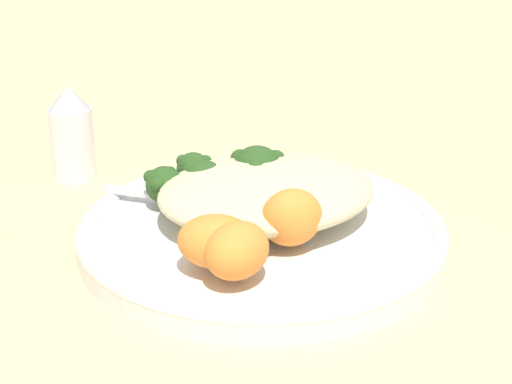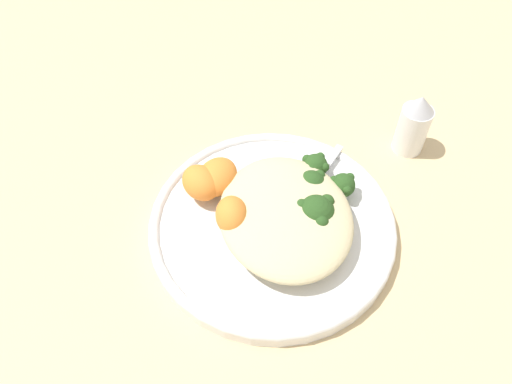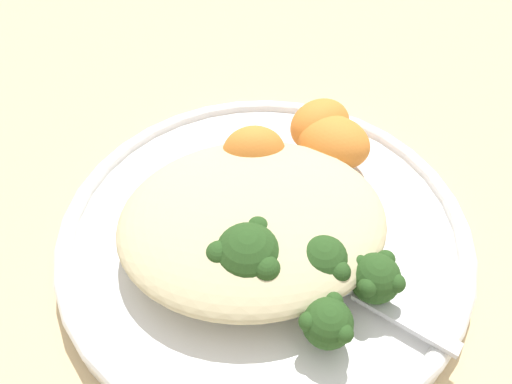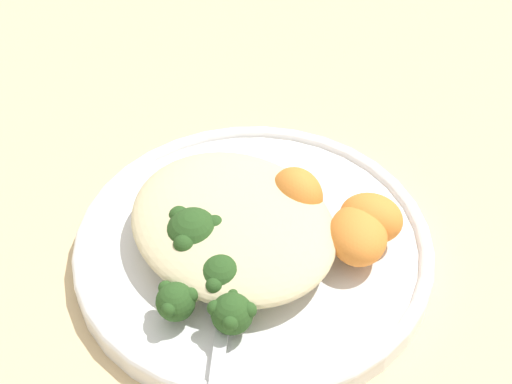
{
  "view_description": "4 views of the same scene",
  "coord_description": "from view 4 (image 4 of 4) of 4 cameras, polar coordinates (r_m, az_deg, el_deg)",
  "views": [
    {
      "loc": [
        0.27,
        0.5,
        0.29
      ],
      "look_at": [
        -0.0,
        -0.03,
        0.04
      ],
      "focal_mm": 60.0,
      "sensor_mm": 36.0,
      "label": 1
    },
    {
      "loc": [
        -0.31,
        0.07,
        0.48
      ],
      "look_at": [
        0.02,
        -0.0,
        0.06
      ],
      "focal_mm": 35.0,
      "sensor_mm": 36.0,
      "label": 2
    },
    {
      "loc": [
        -0.04,
        -0.23,
        0.28
      ],
      "look_at": [
        -0.0,
        -0.01,
        0.04
      ],
      "focal_mm": 35.0,
      "sensor_mm": 36.0,
      "label": 3
    },
    {
      "loc": [
        0.34,
        -0.31,
        0.51
      ],
      "look_at": [
        -0.02,
        -0.0,
        0.05
      ],
      "focal_mm": 60.0,
      "sensor_mm": 36.0,
      "label": 4
    }
  ],
  "objects": [
    {
      "name": "plate",
      "position": [
        0.67,
        -0.04,
        -3.92
      ],
      "size": [
        0.28,
        0.28,
        0.02
      ],
      "color": "white",
      "rests_on": "ground_plane"
    },
    {
      "name": "sweet_potato_chunk_1",
      "position": [
        0.66,
        7.68,
        -1.74
      ],
      "size": [
        0.06,
        0.06,
        0.04
      ],
      "primitive_type": "ellipsoid",
      "rotation": [
        0.0,
        0.0,
        3.65
      ],
      "color": "orange",
      "rests_on": "plate"
    },
    {
      "name": "spoon",
      "position": [
        0.62,
        -2.07,
        -7.45
      ],
      "size": [
        0.09,
        0.09,
        0.01
      ],
      "rotation": [
        0.0,
        0.0,
        5.5
      ],
      "color": "silver",
      "rests_on": "plate"
    },
    {
      "name": "broccoli_stalk_0",
      "position": [
        0.67,
        -1.13,
        -1.13
      ],
      "size": [
        0.08,
        0.03,
        0.03
      ],
      "rotation": [
        0.0,
        0.0,
        3.23
      ],
      "color": "#ADC675",
      "rests_on": "plate"
    },
    {
      "name": "broccoli_stalk_5",
      "position": [
        0.62,
        -1.74,
        -5.27
      ],
      "size": [
        0.04,
        0.11,
        0.03
      ],
      "rotation": [
        0.0,
        0.0,
        4.91
      ],
      "color": "#ADC675",
      "rests_on": "plate"
    },
    {
      "name": "broccoli_stalk_2",
      "position": [
        0.65,
        -3.16,
        -2.69
      ],
      "size": [
        0.08,
        0.09,
        0.03
      ],
      "rotation": [
        0.0,
        0.0,
        3.99
      ],
      "color": "#ADC675",
      "rests_on": "plate"
    },
    {
      "name": "quinoa_mound",
      "position": [
        0.65,
        -1.55,
        -2.17
      ],
      "size": [
        0.17,
        0.14,
        0.03
      ],
      "primitive_type": "ellipsoid",
      "color": "beige",
      "rests_on": "plate"
    },
    {
      "name": "broccoli_stalk_6",
      "position": [
        0.61,
        -0.97,
        -6.98
      ],
      "size": [
        0.07,
        0.1,
        0.03
      ],
      "rotation": [
        0.0,
        0.0,
        5.21
      ],
      "color": "#ADC675",
      "rests_on": "plate"
    },
    {
      "name": "sweet_potato_chunk_0",
      "position": [
        0.67,
        2.8,
        -0.12
      ],
      "size": [
        0.05,
        0.04,
        0.04
      ],
      "primitive_type": "ellipsoid",
      "rotation": [
        0.0,
        0.0,
        3.09
      ],
      "color": "orange",
      "rests_on": "plate"
    },
    {
      "name": "sweet_potato_chunk_2",
      "position": [
        0.64,
        6.81,
        -2.87
      ],
      "size": [
        0.07,
        0.07,
        0.04
      ],
      "primitive_type": "ellipsoid",
      "rotation": [
        0.0,
        0.0,
        5.57
      ],
      "color": "orange",
      "rests_on": "plate"
    },
    {
      "name": "broccoli_stalk_4",
      "position": [
        0.62,
        -3.55,
        -6.17
      ],
      "size": [
        0.03,
        0.12,
        0.03
      ],
      "rotation": [
        0.0,
        0.0,
        4.77
      ],
      "color": "#ADC675",
      "rests_on": "plate"
    },
    {
      "name": "broccoli_stalk_1",
      "position": [
        0.65,
        -2.47,
        -2.25
      ],
      "size": [
        0.08,
        0.07,
        0.03
      ],
      "rotation": [
        0.0,
        0.0,
        3.82
      ],
      "color": "#ADC675",
      "rests_on": "plate"
    },
    {
      "name": "ground_plane",
      "position": [
        0.69,
        0.98,
        -3.7
      ],
      "size": [
        4.0,
        4.0,
        0.0
      ],
      "primitive_type": "plane",
      "color": "#D6B784"
    },
    {
      "name": "broccoli_stalk_3",
      "position": [
        0.64,
        -3.56,
        -2.92
      ],
      "size": [
        0.07,
        0.08,
        0.04
      ],
      "rotation": [
        0.0,
        0.0,
        4.18
      ],
      "color": "#ADC675",
      "rests_on": "plate"
    }
  ]
}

